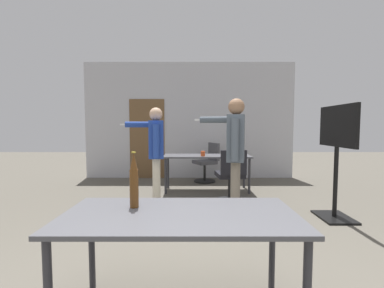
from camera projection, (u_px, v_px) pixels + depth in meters
name	position (u px, v px, depth m)	size (l,w,h in m)	color
back_wall	(188.00, 121.00, 6.68)	(5.41, 0.12, 2.99)	#BCBCC1
conference_table_near	(180.00, 224.00, 1.77)	(1.61, 0.76, 0.75)	#4C4C51
conference_table_far	(207.00, 159.00, 5.35)	(1.79, 0.64, 0.75)	#4C4C51
tv_screen	(337.00, 151.00, 3.69)	(0.44, 0.92, 1.65)	black
person_left_plaid	(235.00, 146.00, 3.71)	(0.76, 0.74, 1.74)	slate
person_right_polo	(155.00, 146.00, 4.42)	(0.82, 0.64, 1.67)	beige
office_chair_near_pushed	(231.00, 178.00, 4.49)	(0.52, 0.57, 0.95)	black
office_chair_far_left	(207.00, 163.00, 6.26)	(0.67, 0.64, 0.94)	black
beer_bottle	(134.00, 181.00, 1.88)	(0.07, 0.07, 0.41)	#563314
drink_cup	(203.00, 154.00, 5.18)	(0.09, 0.09, 0.10)	#E05123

